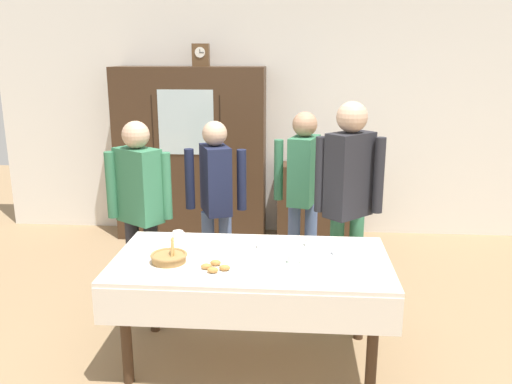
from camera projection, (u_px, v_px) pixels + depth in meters
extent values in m
plane|color=#997A56|center=(254.00, 343.00, 3.94)|extent=(12.00, 12.00, 0.00)
cube|color=silver|center=(272.00, 117.00, 6.16)|extent=(6.40, 0.10, 2.70)
cylinder|color=#3D2819|center=(126.00, 332.00, 3.39)|extent=(0.07, 0.07, 0.72)
cylinder|color=#3D2819|center=(373.00, 341.00, 3.28)|extent=(0.07, 0.07, 0.72)
cylinder|color=#3D2819|center=(153.00, 287.00, 4.04)|extent=(0.07, 0.07, 0.72)
cylinder|color=#3D2819|center=(360.00, 294.00, 3.92)|extent=(0.07, 0.07, 0.72)
cube|color=silver|center=(251.00, 260.00, 3.56)|extent=(1.83, 0.95, 0.03)
cube|color=silver|center=(245.00, 312.00, 3.14)|extent=(1.83, 0.01, 0.24)
cube|color=#3D2819|center=(191.00, 154.00, 6.04)|extent=(1.67, 0.45, 1.93)
cube|color=silver|center=(186.00, 122.00, 5.72)|extent=(0.60, 0.01, 0.69)
cube|color=black|center=(154.00, 166.00, 5.87)|extent=(0.01, 0.01, 1.54)
cube|color=black|center=(221.00, 167.00, 5.81)|extent=(0.01, 0.01, 1.54)
cube|color=brown|center=(201.00, 55.00, 5.75)|extent=(0.18, 0.10, 0.24)
cylinder|color=white|center=(200.00, 52.00, 5.69)|extent=(0.11, 0.01, 0.11)
cube|color=black|center=(200.00, 51.00, 5.68)|extent=(0.00, 0.00, 0.04)
cube|color=black|center=(202.00, 52.00, 5.68)|extent=(0.05, 0.00, 0.00)
cube|color=#3D2819|center=(319.00, 201.00, 6.11)|extent=(0.95, 0.35, 0.86)
cube|color=#664C7A|center=(321.00, 164.00, 6.00)|extent=(0.13, 0.18, 0.02)
cube|color=#2D5184|center=(321.00, 161.00, 6.00)|extent=(0.13, 0.18, 0.03)
cube|color=#664C7A|center=(321.00, 159.00, 5.99)|extent=(0.13, 0.20, 0.02)
cylinder|color=silver|center=(293.00, 263.00, 3.46)|extent=(0.13, 0.13, 0.01)
cylinder|color=silver|center=(293.00, 259.00, 3.45)|extent=(0.08, 0.08, 0.05)
torus|color=silver|center=(299.00, 259.00, 3.45)|extent=(0.04, 0.01, 0.04)
cylinder|color=#47230F|center=(293.00, 256.00, 3.44)|extent=(0.06, 0.06, 0.01)
cylinder|color=white|center=(178.00, 239.00, 3.91)|extent=(0.13, 0.13, 0.01)
cylinder|color=white|center=(178.00, 235.00, 3.91)|extent=(0.08, 0.08, 0.05)
torus|color=white|center=(183.00, 234.00, 3.90)|extent=(0.04, 0.01, 0.04)
cylinder|color=#47230F|center=(178.00, 232.00, 3.90)|extent=(0.06, 0.06, 0.01)
cylinder|color=white|center=(310.00, 246.00, 3.76)|extent=(0.13, 0.13, 0.01)
cylinder|color=white|center=(310.00, 242.00, 3.75)|extent=(0.08, 0.08, 0.05)
torus|color=white|center=(316.00, 242.00, 3.75)|extent=(0.04, 0.01, 0.04)
cylinder|color=white|center=(262.00, 249.00, 3.72)|extent=(0.13, 0.13, 0.01)
cylinder|color=white|center=(262.00, 244.00, 3.71)|extent=(0.08, 0.08, 0.05)
torus|color=white|center=(268.00, 244.00, 3.71)|extent=(0.04, 0.01, 0.04)
cylinder|color=white|center=(338.00, 255.00, 3.60)|extent=(0.13, 0.13, 0.01)
cylinder|color=white|center=(338.00, 251.00, 3.59)|extent=(0.08, 0.08, 0.05)
torus|color=white|center=(344.00, 250.00, 3.59)|extent=(0.04, 0.01, 0.04)
cylinder|color=#9E7542|center=(169.00, 259.00, 3.48)|extent=(0.22, 0.22, 0.05)
torus|color=#9E7542|center=(169.00, 255.00, 3.48)|extent=(0.24, 0.24, 0.02)
cylinder|color=tan|center=(172.00, 249.00, 3.45)|extent=(0.02, 0.04, 0.12)
cylinder|color=tan|center=(173.00, 248.00, 3.46)|extent=(0.03, 0.03, 0.12)
cylinder|color=tan|center=(173.00, 247.00, 3.48)|extent=(0.02, 0.04, 0.12)
cylinder|color=white|center=(216.00, 270.00, 3.35)|extent=(0.28, 0.28, 0.01)
ellipsoid|color=#BC7F3D|center=(225.00, 268.00, 3.32)|extent=(0.07, 0.05, 0.04)
ellipsoid|color=#BC7F3D|center=(216.00, 263.00, 3.40)|extent=(0.07, 0.05, 0.04)
ellipsoid|color=#BC7F3D|center=(206.00, 266.00, 3.34)|extent=(0.07, 0.05, 0.04)
ellipsoid|color=#BC7F3D|center=(213.00, 270.00, 3.29)|extent=(0.07, 0.05, 0.04)
cube|color=silver|center=(330.00, 272.00, 3.33)|extent=(0.10, 0.01, 0.00)
ellipsoid|color=silver|center=(339.00, 272.00, 3.32)|extent=(0.03, 0.02, 0.01)
cube|color=silver|center=(151.00, 242.00, 3.85)|extent=(0.10, 0.01, 0.00)
ellipsoid|color=silver|center=(159.00, 242.00, 3.85)|extent=(0.03, 0.02, 0.01)
cylinder|color=#232328|center=(134.00, 267.00, 4.34)|extent=(0.11, 0.11, 0.78)
cylinder|color=#232328|center=(152.00, 267.00, 4.33)|extent=(0.11, 0.11, 0.78)
cube|color=#33704C|center=(139.00, 185.00, 4.16)|extent=(0.41, 0.37, 0.59)
sphere|color=tan|center=(136.00, 135.00, 4.06)|extent=(0.21, 0.21, 0.21)
cylinder|color=#33704C|center=(111.00, 185.00, 4.18)|extent=(0.08, 0.08, 0.53)
cylinder|color=#33704C|center=(166.00, 186.00, 4.15)|extent=(0.08, 0.08, 0.53)
cylinder|color=slate|center=(209.00, 254.00, 4.65)|extent=(0.11, 0.11, 0.76)
cylinder|color=slate|center=(226.00, 254.00, 4.64)|extent=(0.11, 0.11, 0.76)
cube|color=#191E38|center=(216.00, 179.00, 4.48)|extent=(0.32, 0.41, 0.57)
sphere|color=tan|center=(215.00, 133.00, 4.38)|extent=(0.21, 0.21, 0.21)
cylinder|color=#191E38|center=(190.00, 179.00, 4.49)|extent=(0.08, 0.08, 0.51)
cylinder|color=#191E38|center=(242.00, 180.00, 4.46)|extent=(0.08, 0.08, 0.51)
cylinder|color=#33704C|center=(336.00, 267.00, 4.24)|extent=(0.11, 0.11, 0.86)
cylinder|color=#33704C|center=(355.00, 268.00, 4.23)|extent=(0.11, 0.11, 0.86)
cube|color=#232328|center=(349.00, 175.00, 4.04)|extent=(0.40, 0.39, 0.64)
sphere|color=tan|center=(352.00, 117.00, 3.93)|extent=(0.23, 0.23, 0.23)
cylinder|color=#232328|center=(320.00, 175.00, 4.06)|extent=(0.08, 0.08, 0.58)
cylinder|color=#232328|center=(379.00, 175.00, 4.02)|extent=(0.08, 0.08, 0.58)
cylinder|color=slate|center=(294.00, 245.00, 4.83)|extent=(0.11, 0.11, 0.79)
cylinder|color=slate|center=(310.00, 245.00, 4.82)|extent=(0.11, 0.11, 0.79)
cube|color=#33704C|center=(304.00, 170.00, 4.65)|extent=(0.29, 0.40, 0.59)
sphere|color=tan|center=(305.00, 124.00, 4.54)|extent=(0.21, 0.21, 0.21)
cylinder|color=#33704C|center=(279.00, 170.00, 4.66)|extent=(0.08, 0.08, 0.53)
cylinder|color=#33704C|center=(329.00, 171.00, 4.63)|extent=(0.08, 0.08, 0.53)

